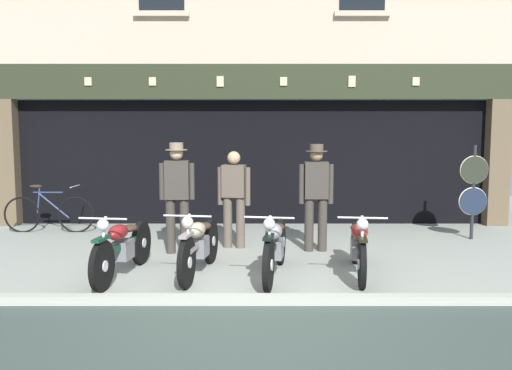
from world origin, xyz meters
TOP-DOWN VIEW (x-y plane):
  - ground at (0.00, -0.98)m, footprint 22.60×22.00m
  - shop_facade at (0.00, 6.98)m, footprint 10.90×4.42m
  - motorcycle_left at (-1.72, 1.20)m, footprint 0.62×1.99m
  - motorcycle_center_left at (-0.69, 1.32)m, footprint 0.62×1.96m
  - motorcycle_center at (0.34, 1.21)m, footprint 0.62×2.03m
  - motorcycle_center_right at (1.49, 1.30)m, footprint 0.62×1.91m
  - salesman_left at (-1.18, 2.60)m, footprint 0.56×0.35m
  - shopkeeper_center at (-0.29, 3.01)m, footprint 0.55×0.29m
  - salesman_right at (1.06, 2.75)m, footprint 0.56×0.35m
  - tyre_sign_pole at (4.01, 3.70)m, footprint 0.52×0.06m
  - advert_board_near at (-2.84, 5.40)m, footprint 0.71×0.03m
  - advert_board_far at (-3.74, 5.40)m, footprint 0.74×0.03m
  - leaning_bicycle at (-3.95, 4.37)m, footprint 1.76×0.50m

SIDE VIEW (x-z plane):
  - ground at x=0.00m, z-range -0.13..0.05m
  - leaning_bicycle at x=-3.95m, z-range -0.10..0.85m
  - motorcycle_center_right at x=1.49m, z-range -0.04..0.87m
  - motorcycle_left at x=-1.72m, z-range -0.04..0.88m
  - motorcycle_center_left at x=-0.69m, z-range -0.03..0.89m
  - motorcycle_center at x=0.34m, z-range -0.03..0.89m
  - shopkeeper_center at x=-0.29m, z-range 0.09..1.72m
  - tyre_sign_pole at x=4.01m, z-range 0.11..1.82m
  - salesman_right at x=1.06m, z-range 0.10..1.86m
  - salesman_left at x=-1.18m, z-range 0.11..1.89m
  - advert_board_far at x=-3.74m, z-range 1.18..2.27m
  - advert_board_near at x=-2.84m, z-range 1.33..2.26m
  - shop_facade at x=0.00m, z-range -1.61..5.21m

